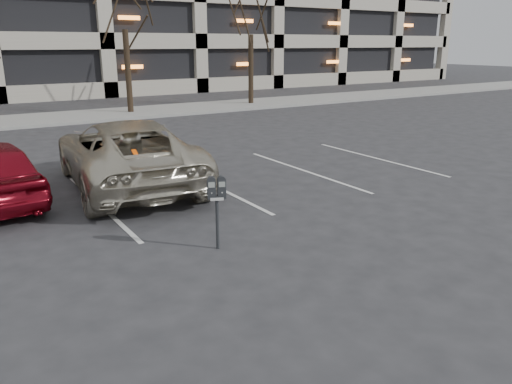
# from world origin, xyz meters

# --- Properties ---
(ground) EXTENTS (140.00, 140.00, 0.00)m
(ground) POSITION_xyz_m (0.00, 0.00, 0.00)
(ground) COLOR #28282B
(ground) RESTS_ON ground
(sidewalk) EXTENTS (80.00, 4.00, 0.12)m
(sidewalk) POSITION_xyz_m (0.00, 16.00, 0.06)
(sidewalk) COLOR gray
(sidewalk) RESTS_ON ground
(stall_lines) EXTENTS (16.90, 5.20, 0.00)m
(stall_lines) POSITION_xyz_m (-1.40, 2.30, 0.01)
(stall_lines) COLOR silver
(stall_lines) RESTS_ON ground
(parking_meter) EXTENTS (0.34, 0.23, 1.25)m
(parking_meter) POSITION_xyz_m (-0.37, -1.19, 0.96)
(parking_meter) COLOR black
(parking_meter) RESTS_ON ground
(suv_silver) EXTENTS (3.27, 6.09, 1.63)m
(suv_silver) POSITION_xyz_m (-0.35, 3.46, 0.81)
(suv_silver) COLOR beige
(suv_silver) RESTS_ON ground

